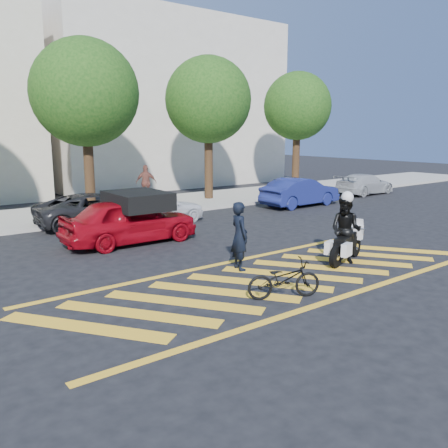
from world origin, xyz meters
TOP-DOWN VIEW (x-y plane):
  - ground at (0.00, 0.00)m, footprint 90.00×90.00m
  - sidewalk at (0.00, 12.00)m, footprint 60.00×5.00m
  - crosswalk at (-0.04, 0.00)m, footprint 12.33×4.00m
  - building_right at (9.00, 21.00)m, footprint 16.00×8.00m
  - tree_center at (0.13, 12.06)m, footprint 4.60×4.60m
  - tree_right at (6.63, 12.06)m, footprint 4.40×4.40m
  - tree_far_right at (13.13, 12.06)m, footprint 4.00×4.00m
  - officer_bike at (-0.25, 1.17)m, footprint 0.58×0.75m
  - bicycle at (-0.88, -1.14)m, footprint 1.76×1.22m
  - police_motorcycle at (2.57, -0.09)m, footprint 2.00×0.96m
  - officer_moto at (2.56, -0.08)m, footprint 0.94×1.07m
  - red_convertible at (-1.19, 5.72)m, footprint 4.48×1.84m
  - parked_mid_left at (-0.90, 9.20)m, footprint 4.74×2.37m
  - parked_mid_right at (1.22, 8.06)m, footprint 3.88×1.82m
  - parked_right at (9.02, 7.80)m, footprint 4.29×1.56m
  - parked_far_right at (15.30, 8.63)m, footprint 4.22×1.87m
  - pedestrian_right at (3.54, 13.38)m, footprint 1.12×0.95m

SIDE VIEW (x-z plane):
  - ground at x=0.00m, z-range 0.00..0.00m
  - crosswalk at x=-0.04m, z-range 0.00..0.01m
  - sidewalk at x=0.00m, z-range 0.00..0.15m
  - bicycle at x=-0.88m, z-range 0.00..0.87m
  - police_motorcycle at x=2.57m, z-range 0.04..0.94m
  - parked_far_right at x=15.30m, z-range 0.00..1.20m
  - parked_mid_right at x=1.22m, z-range 0.00..1.28m
  - parked_mid_left at x=-0.90m, z-range 0.00..1.29m
  - parked_right at x=9.02m, z-range 0.00..1.41m
  - red_convertible at x=-1.19m, z-range 0.00..1.52m
  - officer_bike at x=-0.25m, z-range 0.00..1.83m
  - officer_moto at x=2.56m, z-range 0.00..1.87m
  - pedestrian_right at x=3.54m, z-range 0.15..1.95m
  - tree_far_right at x=13.13m, z-range 1.39..8.49m
  - tree_right at x=6.63m, z-range 1.34..8.75m
  - tree_center at x=0.13m, z-range 1.31..8.88m
  - building_right at x=9.00m, z-range 0.00..11.00m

